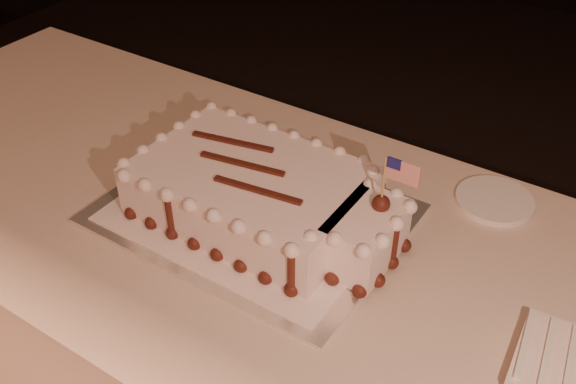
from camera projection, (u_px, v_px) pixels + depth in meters
The scene contains 5 objects.
banquet_table at pixel (320, 381), 1.37m from camera, with size 2.40×0.80×0.75m, color beige.
cake_board at pixel (253, 213), 1.22m from camera, with size 0.55×0.41×0.01m, color white.
doily at pixel (253, 211), 1.22m from camera, with size 0.49×0.37×0.00m, color white.
sheet_cake at pixel (265, 196), 1.17m from camera, with size 0.52×0.30×0.21m.
side_plate at pixel (495, 200), 1.25m from camera, with size 0.15×0.15×0.01m, color white.
Camera 1 is at (0.40, -0.14, 1.53)m, focal length 40.00 mm.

